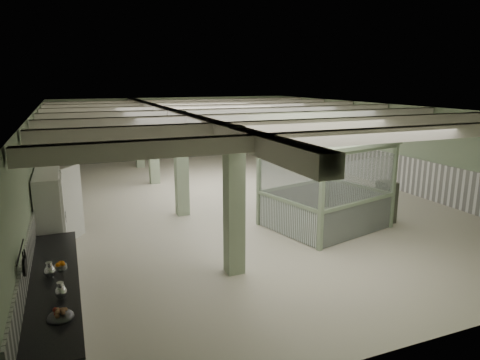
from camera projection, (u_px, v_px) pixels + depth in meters
name	position (u px, v px, depth m)	size (l,w,h in m)	color
floor	(238.00, 200.00, 16.89)	(20.00, 20.00, 0.00)	silver
ceiling	(238.00, 107.00, 16.07)	(14.00, 20.00, 0.02)	silver
wall_back	(176.00, 128.00, 25.50)	(14.00, 0.02, 3.60)	#93A684
wall_front	(450.00, 246.00, 7.46)	(14.00, 0.02, 3.60)	#93A684
wall_left	(39.00, 169.00, 13.92)	(0.02, 20.00, 3.60)	#93A684
wall_right	(384.00, 145.00, 19.04)	(0.02, 20.00, 3.60)	#93A684
wainscot_left	(43.00, 199.00, 14.17)	(0.05, 19.90, 1.50)	white
wainscot_right	(381.00, 168.00, 19.27)	(0.05, 19.90, 1.50)	white
wainscot_back	(176.00, 146.00, 25.72)	(13.90, 0.05, 1.50)	white
girder	(173.00, 115.00, 15.20)	(0.45, 19.90, 0.40)	silver
beam_a	(365.00, 136.00, 9.34)	(13.90, 0.35, 0.32)	silver
beam_b	(306.00, 125.00, 11.60)	(13.90, 0.35, 0.32)	silver
beam_c	(266.00, 118.00, 13.85)	(13.90, 0.35, 0.32)	silver
beam_d	(238.00, 112.00, 16.11)	(13.90, 0.35, 0.32)	silver
beam_e	(216.00, 108.00, 18.36)	(13.90, 0.35, 0.32)	silver
beam_f	(199.00, 105.00, 20.62)	(13.90, 0.35, 0.32)	silver
beam_g	(186.00, 103.00, 22.87)	(13.90, 0.35, 0.32)	silver
column_a	(234.00, 202.00, 10.15)	(0.42, 0.42, 3.60)	#99AC8B
column_b	(181.00, 164.00, 14.66)	(0.42, 0.42, 3.60)	#99AC8B
column_c	(153.00, 144.00, 19.17)	(0.42, 0.42, 3.60)	#99AC8B
column_d	(139.00, 134.00, 22.78)	(0.42, 0.42, 3.60)	#99AC8B
hook_rail	(20.00, 251.00, 7.08)	(0.02, 0.02, 1.20)	black
pendant_front	(321.00, 138.00, 11.87)	(0.44, 0.44, 0.22)	#2F3F30
pendant_mid	(245.00, 121.00, 16.83)	(0.44, 0.44, 0.22)	#2F3F30
pendant_back	(206.00, 112.00, 21.34)	(0.44, 0.44, 0.22)	#2F3F30
prep_counter	(55.00, 301.00, 8.23)	(0.94, 5.39, 0.91)	silver
pitcher_near	(61.00, 290.00, 7.43)	(0.20, 0.24, 0.30)	silver
pitcher_far	(50.00, 270.00, 8.22)	(0.21, 0.24, 0.31)	silver
veg_colander	(60.00, 314.00, 6.80)	(0.41, 0.41, 0.19)	#404045
orange_bowl	(61.00, 267.00, 8.60)	(0.24, 0.24, 0.09)	#B2B2B7
skillet_near	(24.00, 267.00, 6.99)	(0.30, 0.30, 0.04)	black
skillet_far	(26.00, 261.00, 7.22)	(0.24, 0.24, 0.03)	black
walkin_cooler	(51.00, 211.00, 11.63)	(1.05, 2.49, 2.29)	white
guard_booth	(326.00, 169.00, 13.44)	(4.11, 3.72, 2.83)	gray
filing_cabinet	(386.00, 202.00, 14.15)	(0.44, 0.63, 1.37)	#515547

